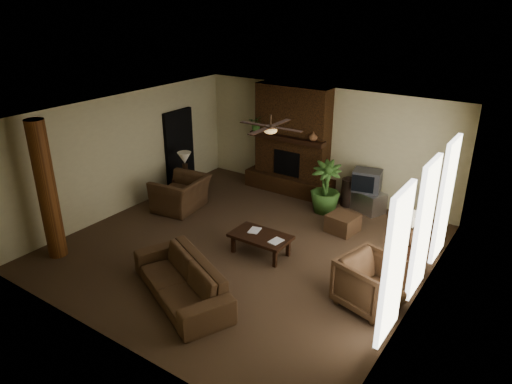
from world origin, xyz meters
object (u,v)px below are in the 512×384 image
Objects in this scene: armchair_left at (181,188)px; side_table_right at (407,259)px; armchair_right at (371,281)px; lamp_right at (413,224)px; floor_plant at (325,198)px; tv_stand at (367,200)px; coffee_table at (261,238)px; ottoman at (343,223)px; sofa at (181,274)px; lamp_left at (185,160)px; log_column at (47,191)px; side_table_left at (185,187)px; floor_vase at (348,189)px.

armchair_left is 5.49m from side_table_right.
armchair_right is 1.51× the size of lamp_right.
side_table_right is (2.50, -1.54, -0.08)m from floor_plant.
coffee_table is at bearing -83.62° from tv_stand.
armchair_left reaches higher than tv_stand.
armchair_right is 1.63× the size of ottoman.
armchair_left is at bearing 165.49° from coffee_table.
sofa is 1.91× the size of armchair_left.
tv_stand reaches higher than coffee_table.
lamp_left is at bearing 156.86° from coffee_table.
log_column reaches higher than sofa.
ottoman is at bearing 48.84° from armchair_right.
side_table_left is 0.85× the size of lamp_right.
sofa is 4.57m from floor_plant.
coffee_table is 2.18× the size of side_table_right.
side_table_right is (2.19, -2.21, -0.16)m from floor_vase.
sofa is at bearing -95.93° from floor_plant.
lamp_left is (0.12, 3.72, -0.40)m from log_column.
armchair_left is 4.12m from floor_vase.
tv_stand is 1.55× the size of side_table_right.
armchair_right is 3.76m from floor_plant.
lamp_right is at bearing -2.90° from side_table_left.
log_column is 1.19× the size of sofa.
coffee_table is (0.32, 1.99, -0.09)m from sofa.
floor_plant reaches higher than coffee_table.
lamp_left reaches higher than side_table_right.
armchair_right reaches higher than floor_vase.
floor_plant is (3.53, 4.89, -1.04)m from log_column.
armchair_left is at bearing -148.40° from floor_plant.
side_table_left is 0.73m from lamp_left.
side_table_left is at bearing -153.12° from floor_vase.
lamp_right is (-0.00, 0.02, 0.73)m from side_table_right.
floor_plant is at bearing 148.72° from lamp_right.
ottoman is at bearing 6.94° from side_table_left.
sofa is 4.23m from side_table_right.
armchair_left reaches higher than coffee_table.
armchair_left is 2.25× the size of side_table_left.
side_table_left is at bearing 87.94° from log_column.
side_table_right is at bearing 20.92° from coffee_table.
lamp_right is (1.69, -2.18, 0.75)m from tv_stand.
side_table_right is 0.73m from lamp_right.
tv_stand is (1.28, 5.21, -0.21)m from sofa.
armchair_left reaches higher than floor_plant.
log_column is 5.09× the size of side_table_right.
sofa is 4.29× the size of side_table_left.
lamp_left is at bearing 155.77° from sofa.
sofa is 3.93× the size of ottoman.
floor_plant is at bearing 138.67° from ottoman.
floor_plant is at bearing 108.85° from sofa.
armchair_right is at bearing -16.87° from side_table_left.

